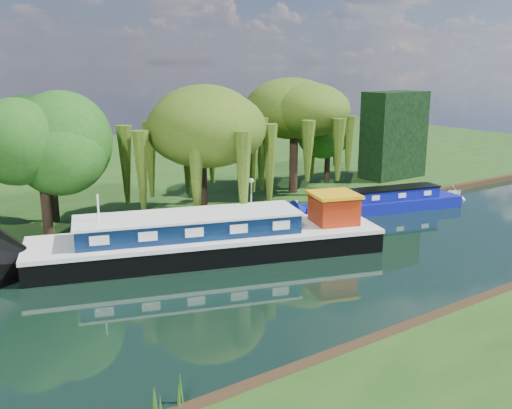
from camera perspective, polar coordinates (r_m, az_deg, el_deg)
ground at (r=33.23m, az=9.04°, el=-5.53°), size 120.00×120.00×0.00m
far_bank at (r=61.53m, az=-13.27°, el=3.52°), size 120.00×52.00×0.45m
dutch_barge at (r=33.32m, az=-4.46°, el=-3.41°), size 20.75×10.66×4.29m
narrowboat at (r=44.44m, az=12.53°, el=0.22°), size 13.27×5.31×1.92m
red_dinghy at (r=34.64m, az=-5.21°, el=-4.59°), size 3.67×2.69×0.74m
white_cruiser at (r=50.39m, az=19.10°, el=0.59°), size 2.60×2.30×1.26m
willow_left at (r=38.77m, az=-5.54°, el=7.58°), size 7.20×7.20×8.63m
willow_right at (r=47.02m, az=3.84°, el=8.64°), size 6.98×6.98×8.50m
tree_far_left at (r=35.78m, az=-20.74°, el=5.63°), size 5.36×5.36×8.64m
tree_far_mid at (r=40.46m, az=-19.98°, el=5.83°), size 4.78×4.78×7.82m
tree_far_right at (r=51.59m, az=7.24°, el=7.56°), size 4.32×4.32×7.07m
conifer_hedge at (r=55.16m, az=13.62°, el=6.77°), size 6.00×3.00×8.00m
lamppost at (r=40.77m, az=-0.49°, el=1.83°), size 0.36×0.36×2.56m
mooring_posts at (r=38.88m, az=0.03°, el=-1.00°), size 19.16×0.16×1.00m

